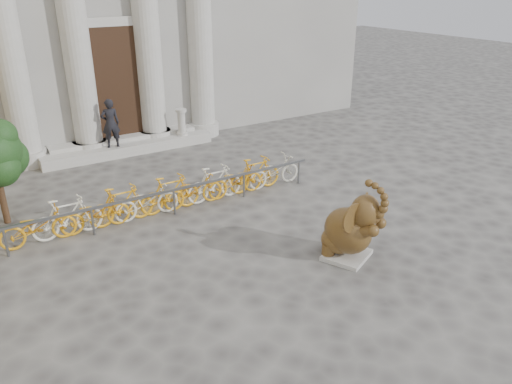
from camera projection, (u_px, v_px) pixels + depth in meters
ground at (278, 276)px, 10.43m from camera, size 80.00×80.00×0.00m
entrance_steps at (128, 147)px, 17.65m from camera, size 6.00×1.20×0.36m
elephant_statue at (350, 229)px, 10.82m from camera, size 1.33×1.53×1.93m
bike_rack at (170, 194)px, 13.08m from camera, size 8.43×0.53×1.00m
pedestrian at (110, 123)px, 16.72m from camera, size 0.65×0.48×1.66m
balustrade_post at (182, 123)px, 18.13m from camera, size 0.40×0.40×0.97m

